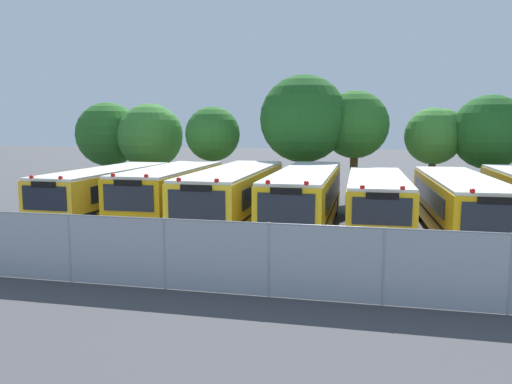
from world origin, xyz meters
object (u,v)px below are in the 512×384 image
at_px(tree_0, 110,134).
at_px(tree_4, 356,125).
at_px(tree_5, 436,135).
at_px(traffic_cone, 334,277).
at_px(tree_3, 306,120).
at_px(school_bus_3, 306,197).
at_px(tree_1, 153,135).
at_px(school_bus_2, 235,195).
at_px(tree_2, 212,134).
at_px(school_bus_0, 108,192).
at_px(school_bus_4, 377,201).
at_px(tree_6, 491,131).
at_px(school_bus_1, 171,192).
at_px(school_bus_5, 460,203).

height_order(tree_0, tree_4, tree_4).
height_order(tree_4, tree_5, tree_4).
bearing_deg(traffic_cone, tree_3, 100.12).
xyz_separation_m(school_bus_3, tree_1, (-11.31, 9.16, 2.50)).
bearing_deg(tree_3, traffic_cone, -79.88).
height_order(school_bus_2, tree_2, tree_2).
relative_size(school_bus_0, tree_2, 1.70).
distance_m(school_bus_4, traffic_cone, 7.88).
bearing_deg(tree_2, traffic_cone, -61.06).
xyz_separation_m(tree_0, tree_6, (24.15, -0.48, 0.24)).
relative_size(school_bus_4, traffic_cone, 19.76).
xyz_separation_m(school_bus_2, tree_2, (-3.59, 7.93, 2.60)).
distance_m(tree_1, traffic_cone, 21.56).
xyz_separation_m(school_bus_0, tree_5, (16.28, 9.24, 2.68)).
xyz_separation_m(school_bus_1, school_bus_3, (6.45, -0.31, 0.02)).
bearing_deg(tree_5, school_bus_0, -150.43).
bearing_deg(tree_3, tree_6, 6.21).
height_order(school_bus_2, school_bus_4, school_bus_2).
distance_m(school_bus_0, tree_6, 21.38).
bearing_deg(school_bus_1, tree_6, -151.82).
relative_size(school_bus_3, tree_3, 1.48).
height_order(school_bus_2, traffic_cone, school_bus_2).
bearing_deg(school_bus_2, school_bus_4, -178.77).
bearing_deg(school_bus_1, traffic_cone, 135.17).
relative_size(school_bus_0, school_bus_5, 0.91).
bearing_deg(tree_4, tree_6, 3.12).
distance_m(school_bus_3, traffic_cone, 7.87).
xyz_separation_m(school_bus_3, tree_6, (9.47, 9.18, 2.84)).
distance_m(school_bus_3, school_bus_5, 6.40).
distance_m(tree_3, tree_4, 3.04).
xyz_separation_m(tree_3, tree_6, (10.51, 1.14, -0.63)).
xyz_separation_m(school_bus_0, school_bus_3, (9.75, -0.28, 0.08)).
bearing_deg(school_bus_5, school_bus_0, -2.22).
xyz_separation_m(school_bus_0, school_bus_5, (16.15, -0.18, -0.00)).
relative_size(tree_1, traffic_cone, 12.53).
xyz_separation_m(tree_2, tree_5, (13.33, 1.64, -0.00)).
bearing_deg(school_bus_2, tree_3, -105.40).
distance_m(school_bus_4, tree_1, 17.17).
height_order(school_bus_1, tree_6, tree_6).
bearing_deg(tree_3, school_bus_1, -125.01).
distance_m(school_bus_2, tree_1, 12.52).
height_order(tree_2, tree_4, tree_4).
bearing_deg(tree_6, tree_3, -173.79).
distance_m(tree_1, tree_3, 10.39).
height_order(tree_3, tree_4, tree_3).
height_order(school_bus_3, tree_3, tree_3).
bearing_deg(tree_1, tree_4, -1.71).
bearing_deg(tree_0, tree_5, -0.38).
bearing_deg(tree_1, school_bus_1, -61.20).
bearing_deg(tree_0, traffic_cone, -46.37).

